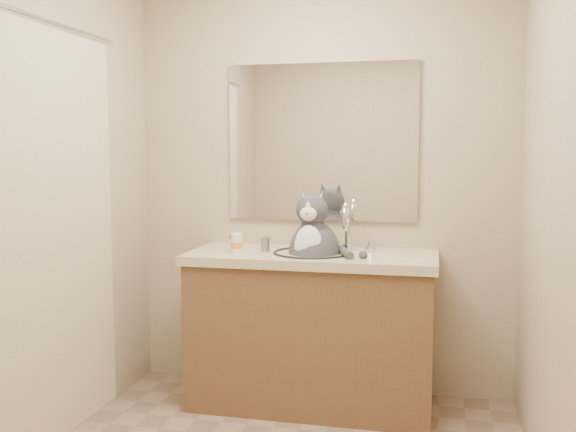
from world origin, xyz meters
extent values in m
cube|color=tan|center=(0.00, 1.25, 1.20)|extent=(2.20, 0.01, 2.40)
cube|color=tan|center=(0.00, -1.25, 1.20)|extent=(2.20, 0.01, 2.40)
cube|color=tan|center=(-1.10, 0.00, 1.20)|extent=(0.01, 2.50, 2.40)
cube|color=tan|center=(1.10, 0.00, 1.20)|extent=(0.01, 2.50, 2.40)
cube|color=brown|center=(0.00, 0.96, 0.40)|extent=(1.30, 0.55, 0.80)
cube|color=beige|center=(0.00, 0.96, 0.83)|extent=(1.34, 0.59, 0.05)
torus|color=black|center=(0.00, 0.94, 0.85)|extent=(0.42, 0.42, 0.02)
ellipsoid|color=white|center=(0.00, 0.94, 0.78)|extent=(0.40, 0.40, 0.15)
cylinder|color=silver|center=(0.17, 1.11, 0.95)|extent=(0.03, 0.03, 0.18)
torus|color=silver|center=(0.17, 1.05, 1.04)|extent=(0.03, 0.16, 0.16)
cone|color=silver|center=(0.30, 1.11, 0.90)|extent=(0.06, 0.06, 0.08)
cube|color=white|center=(0.00, 1.24, 1.45)|extent=(1.10, 0.02, 0.90)
cube|color=beige|center=(-1.05, 0.10, 1.00)|extent=(0.01, 1.20, 1.90)
cylinder|color=silver|center=(-1.05, 0.10, 1.97)|extent=(0.02, 1.30, 0.02)
ellipsoid|color=#404145|center=(0.01, 0.96, 0.84)|extent=(0.31, 0.34, 0.38)
ellipsoid|color=white|center=(0.00, 0.86, 0.89)|extent=(0.16, 0.10, 0.24)
ellipsoid|color=#404145|center=(0.01, 0.92, 1.09)|extent=(0.19, 0.17, 0.16)
ellipsoid|color=white|center=(0.00, 0.85, 1.07)|extent=(0.09, 0.05, 0.07)
sphere|color=#D88C8C|center=(0.00, 0.82, 1.08)|extent=(0.02, 0.02, 0.02)
cone|color=#404145|center=(-0.04, 0.93, 1.16)|extent=(0.08, 0.07, 0.08)
cone|color=#404145|center=(0.06, 0.92, 1.16)|extent=(0.08, 0.07, 0.08)
cylinder|color=#404145|center=(0.19, 0.90, 0.87)|extent=(0.12, 0.25, 0.04)
cylinder|color=white|center=(-0.44, 0.95, 0.88)|extent=(0.06, 0.06, 0.07)
cylinder|color=#AD2812|center=(-0.44, 0.95, 0.93)|extent=(0.06, 0.06, 0.02)
cylinder|color=white|center=(-0.40, 0.86, 0.89)|extent=(0.06, 0.06, 0.09)
cylinder|color=orange|center=(-0.40, 0.86, 0.89)|extent=(0.06, 0.06, 0.03)
cylinder|color=white|center=(-0.40, 0.86, 0.95)|extent=(0.07, 0.07, 0.02)
cylinder|color=gray|center=(-0.26, 0.95, 0.89)|extent=(0.05, 0.05, 0.08)
camera|label=1|loc=(0.65, -2.42, 1.39)|focal=40.00mm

